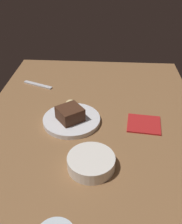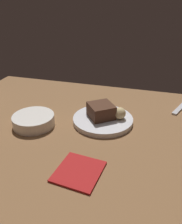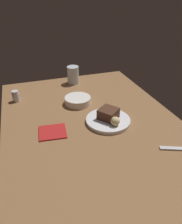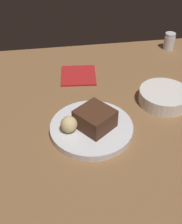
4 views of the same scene
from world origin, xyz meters
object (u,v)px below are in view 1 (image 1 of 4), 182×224
chocolate_cake_slice (70,114)px  bread_roll (71,105)px  side_bowl (91,162)px  dessert_plate (72,120)px  folded_napkin (144,124)px  dessert_spoon (38,85)px

chocolate_cake_slice → bread_roll: 6.65cm
side_bowl → chocolate_cake_slice: bearing=22.9°
chocolate_cake_slice → side_bowl: (-21.79, -9.22, -2.30)cm
dessert_plate → side_bowl: bearing=-158.6°
folded_napkin → dessert_plate: bearing=90.0°
side_bowl → dessert_spoon: (50.20, 28.36, -1.61)cm
dessert_plate → chocolate_cake_slice: bearing=156.0°
dessert_plate → side_bowl: 24.30cm
bread_roll → dessert_spoon: bread_roll is taller
bread_roll → chocolate_cake_slice: bearing=-174.2°
dessert_spoon → folded_napkin: 53.99cm
dessert_spoon → folded_napkin: (-27.57, -46.42, -0.05)cm
dessert_plate → dessert_spoon: bearing=35.3°
dessert_spoon → side_bowl: bearing=-38.1°
dessert_plate → folded_napkin: 26.92cm
bread_roll → side_bowl: 30.13cm
chocolate_cake_slice → dessert_spoon: size_ratio=0.56×
chocolate_cake_slice → folded_napkin: 27.57cm
chocolate_cake_slice → dessert_plate: bearing=-24.0°
dessert_plate → folded_napkin: (0.02, -26.91, -0.60)cm
bread_roll → folded_napkin: (-5.77, -27.94, -3.60)cm
dessert_spoon → folded_napkin: bearing=-8.3°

